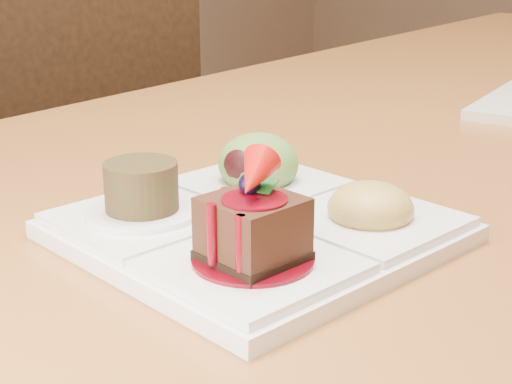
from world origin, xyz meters
The scene contains 2 objects.
chair_left centered at (-0.70, -0.17, 0.50)m, with size 0.50×0.50×0.88m.
sampler_plate centered at (-0.06, -0.61, 0.77)m, with size 0.26×0.26×0.09m.
Camera 1 is at (0.26, -1.01, 0.96)m, focal length 55.00 mm.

